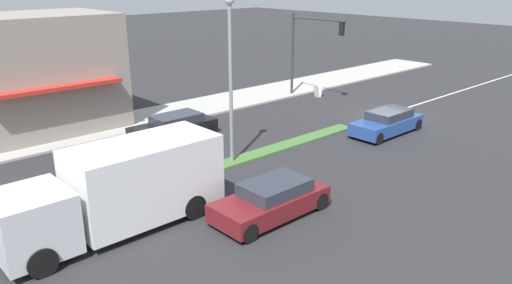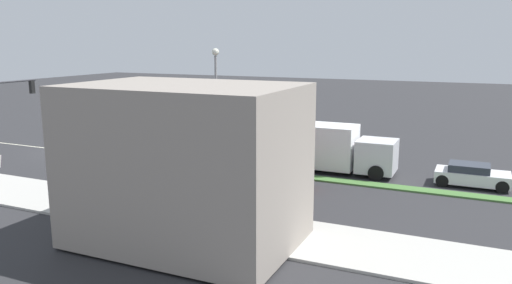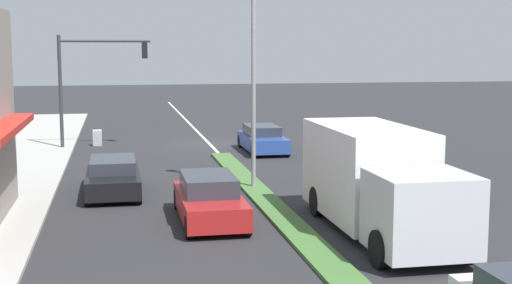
# 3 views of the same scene
# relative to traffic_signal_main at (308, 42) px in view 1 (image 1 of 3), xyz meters

# --- Properties ---
(ground_plane) EXTENTS (160.00, 160.00, 0.00)m
(ground_plane) POSITION_rel_traffic_signal_main_xyz_m (-6.12, 17.44, -3.90)
(ground_plane) COLOR #2B2B2D
(sidewalk_right) EXTENTS (4.00, 73.00, 0.12)m
(sidewalk_right) POSITION_rel_traffic_signal_main_xyz_m (2.88, 17.94, -3.84)
(sidewalk_right) COLOR #B2AFA8
(sidewalk_right) RESTS_ON ground
(lane_marking_center) EXTENTS (0.16, 60.00, 0.01)m
(lane_marking_center) POSITION_rel_traffic_signal_main_xyz_m (-6.12, -0.56, -3.90)
(lane_marking_center) COLOR beige
(lane_marking_center) RESTS_ON ground
(building_corner_store) EXTENTS (6.46, 8.52, 6.16)m
(building_corner_store) POSITION_rel_traffic_signal_main_xyz_m (4.88, 16.51, -0.70)
(building_corner_store) COLOR gray
(building_corner_store) RESTS_ON sidewalk_right
(traffic_signal_main) EXTENTS (4.59, 0.34, 5.60)m
(traffic_signal_main) POSITION_rel_traffic_signal_main_xyz_m (0.00, 0.00, 0.00)
(traffic_signal_main) COLOR #333338
(traffic_signal_main) RESTS_ON sidewalk_right
(street_lamp) EXTENTS (0.44, 0.44, 7.37)m
(street_lamp) POSITION_rel_traffic_signal_main_xyz_m (-6.12, 11.80, 0.88)
(street_lamp) COLOR gray
(street_lamp) RESTS_ON median_strip
(pedestrian) EXTENTS (0.34, 0.34, 1.76)m
(pedestrian) POSITION_rel_traffic_signal_main_xyz_m (3.34, 13.00, -2.85)
(pedestrian) COLOR #282D42
(pedestrian) RESTS_ON sidewalk_right
(warning_aframe_sign) EXTENTS (0.45, 0.53, 0.84)m
(warning_aframe_sign) POSITION_rel_traffic_signal_main_xyz_m (-0.28, -0.88, -3.47)
(warning_aframe_sign) COLOR silver
(warning_aframe_sign) RESTS_ON ground
(delivery_truck) EXTENTS (2.44, 7.50, 2.87)m
(delivery_truck) POSITION_rel_traffic_signal_main_xyz_m (-8.32, 18.42, -2.43)
(delivery_truck) COLOR silver
(delivery_truck) RESTS_ON ground
(suv_black) EXTENTS (1.84, 4.59, 1.22)m
(suv_black) POSITION_rel_traffic_signal_main_xyz_m (-1.12, 11.62, -3.30)
(suv_black) COLOR black
(suv_black) RESTS_ON ground
(hatchback_red) EXTENTS (1.79, 4.45, 1.36)m
(hatchback_red) POSITION_rel_traffic_signal_main_xyz_m (-3.92, 16.31, -3.25)
(hatchback_red) COLOR #AD1E1E
(hatchback_red) RESTS_ON ground
(coupe_blue) EXTENTS (1.79, 4.51, 1.28)m
(coupe_blue) POSITION_rel_traffic_signal_main_xyz_m (-8.32, 2.74, -3.28)
(coupe_blue) COLOR #284793
(coupe_blue) RESTS_ON ground
(sedan_maroon) EXTENTS (1.90, 4.38, 1.30)m
(sedan_maroon) POSITION_rel_traffic_signal_main_xyz_m (-11.12, 14.12, -3.26)
(sedan_maroon) COLOR maroon
(sedan_maroon) RESTS_ON ground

